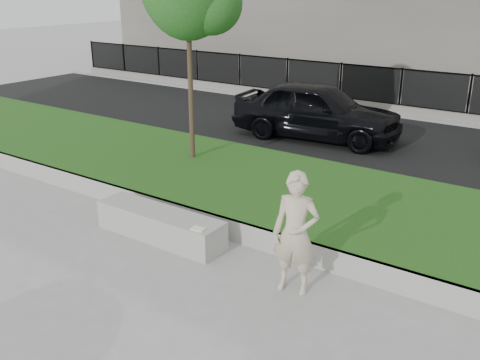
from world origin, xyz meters
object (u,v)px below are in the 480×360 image
Objects in this scene: man at (296,233)px; car_dark at (317,111)px; book at (198,229)px; stone_bench at (160,225)px.

car_dark is at bearing 100.83° from man.
man is 1.80m from book.
car_dark reaches higher than book.
stone_bench is at bearing 179.14° from car_dark.
man is at bearing -5.86° from book.
book is 0.05× the size of car_dark.
man is 8.41× the size of book.
stone_bench is 1.37× the size of man.
stone_bench is at bearing 162.37° from book.
man is at bearing -161.18° from car_dark.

